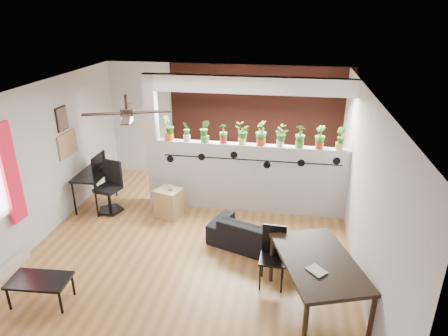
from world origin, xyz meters
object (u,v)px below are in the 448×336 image
cube_shelf (169,203)px  dining_table (318,266)px  ceiling_fan (127,115)px  sofa (263,236)px  cup (171,187)px  potted_plant_7 (300,135)px  potted_plant_6 (280,135)px  office_chair (110,190)px  potted_plant_4 (242,133)px  coffee_table (39,282)px  potted_plant_1 (187,131)px  potted_plant_0 (169,127)px  computer_desk (94,175)px  potted_plant_8 (320,136)px  folding_chair (273,250)px  potted_plant_5 (261,132)px  potted_plant_9 (340,138)px  potted_plant_2 (205,130)px  potted_plant_3 (223,133)px

cube_shelf → dining_table: dining_table is taller
ceiling_fan → sofa: ceiling_fan is taller
ceiling_fan → cup: bearing=82.8°
potted_plant_7 → potted_plant_6: bearing=-180.0°
sofa → office_chair: (-3.01, 0.85, 0.19)m
potted_plant_4 → coffee_table: 4.07m
potted_plant_1 → office_chair: bearing=-160.5°
potted_plant_0 → potted_plant_4: bearing=0.0°
potted_plant_0 → office_chair: bearing=-154.8°
potted_plant_6 → computer_desk: size_ratio=0.38×
computer_desk → dining_table: 4.80m
potted_plant_8 → cup: (-2.67, -0.51, -0.98)m
potted_plant_6 → dining_table: 2.87m
ceiling_fan → folding_chair: bearing=-9.2°
potted_plant_5 → cube_shelf: potted_plant_5 is taller
ceiling_fan → cup: size_ratio=10.47×
potted_plant_1 → folding_chair: 2.98m
potted_plant_1 → potted_plant_9: size_ratio=0.93×
sofa → potted_plant_4: bearing=-49.4°
potted_plant_1 → potted_plant_9: (2.81, 0.00, 0.01)m
potted_plant_2 → cube_shelf: (-0.61, -0.51, -1.31)m
computer_desk → potted_plant_8: bearing=4.5°
potted_plant_3 → cube_shelf: size_ratio=0.67×
potted_plant_9 → potted_plant_0: bearing=180.0°
office_chair → folding_chair: 3.61m
potted_plant_3 → potted_plant_4: (0.35, 0.00, 0.02)m
sofa → office_chair: size_ratio=1.71×
potted_plant_7 → potted_plant_9: 0.70m
ceiling_fan → potted_plant_4: 2.42m
potted_plant_6 → potted_plant_7: (0.35, 0.00, 0.02)m
potted_plant_2 → potted_plant_4: bearing=0.0°
potted_plant_6 → dining_table: bearing=-76.9°
potted_plant_1 → dining_table: (2.38, -2.67, -0.85)m
potted_plant_6 → sofa: potted_plant_6 is taller
sofa → dining_table: bearing=140.1°
potted_plant_8 → sofa: 2.09m
potted_plant_4 → potted_plant_8: bearing=-0.0°
office_chair → folding_chair: bearing=-27.1°
potted_plant_7 → office_chair: size_ratio=0.43×
potted_plant_6 → potted_plant_4: bearing=180.0°
folding_chair → potted_plant_6: bearing=90.9°
potted_plant_1 → potted_plant_0: bearing=180.0°
folding_chair → potted_plant_4: bearing=108.9°
cube_shelf → cup: size_ratio=4.81×
potted_plant_2 → potted_plant_7: potted_plant_2 is taller
computer_desk → potted_plant_7: bearing=4.9°
potted_plant_5 → dining_table: size_ratio=0.28×
dining_table → folding_chair: size_ratio=1.85×
potted_plant_4 → potted_plant_9: size_ratio=0.98×
potted_plant_2 → office_chair: 2.17m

